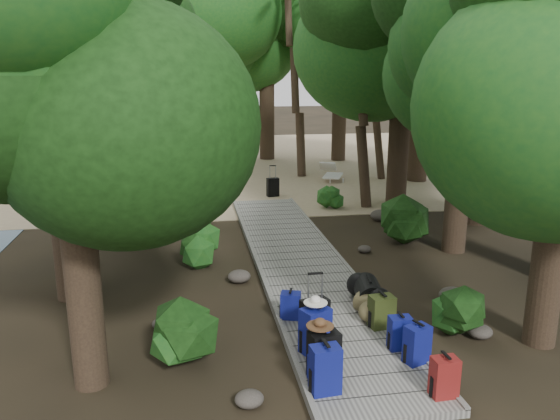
{
  "coord_description": "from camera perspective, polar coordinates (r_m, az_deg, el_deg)",
  "views": [
    {
      "loc": [
        -2.4,
        -10.57,
        4.26
      ],
      "look_at": [
        -0.24,
        2.14,
        1.0
      ],
      "focal_mm": 35.0,
      "sensor_mm": 36.0,
      "label": 1
    }
  ],
  "objects": [
    {
      "name": "tree_right_c",
      "position": [
        13.46,
        18.91,
        12.43
      ],
      "size": [
        4.65,
        4.65,
        8.05
      ],
      "primitive_type": null,
      "color": "black",
      "rests_on": "ground"
    },
    {
      "name": "rock_right_d",
      "position": [
        16.37,
        10.44,
        -0.55
      ],
      "size": [
        0.59,
        0.53,
        0.33
      ],
      "primitive_type": null,
      "color": "#4C473F",
      "rests_on": "ground"
    },
    {
      "name": "tree_back_b",
      "position": [
        27.42,
        -1.42,
        16.4
      ],
      "size": [
        5.96,
        5.96,
        10.64
      ],
      "primitive_type": null,
      "color": "black",
      "rests_on": "ground"
    },
    {
      "name": "rock_left_c",
      "position": [
        11.49,
        -4.28,
        -6.93
      ],
      "size": [
        0.48,
        0.43,
        0.26
      ],
      "primitive_type": null,
      "color": "#4C473F",
      "rests_on": "ground"
    },
    {
      "name": "boardwalk",
      "position": [
        12.54,
        1.96,
        -5.39
      ],
      "size": [
        2.0,
        12.0,
        0.12
      ],
      "primitive_type": "cube",
      "color": "gray",
      "rests_on": "ground"
    },
    {
      "name": "backpack_right_c",
      "position": [
        8.76,
        12.43,
        -12.25
      ],
      "size": [
        0.34,
        0.25,
        0.58
      ],
      "primitive_type": null,
      "rotation": [
        0.0,
        0.0,
        -0.02
      ],
      "color": "navy",
      "rests_on": "boardwalk"
    },
    {
      "name": "backpack_left_d",
      "position": [
        9.56,
        1.12,
        -9.79
      ],
      "size": [
        0.39,
        0.33,
        0.52
      ],
      "primitive_type": null,
      "rotation": [
        0.0,
        0.0,
        -0.3
      ],
      "color": "navy",
      "rests_on": "boardwalk"
    },
    {
      "name": "rock_right_b",
      "position": [
        11.01,
        17.59,
        -8.47
      ],
      "size": [
        0.53,
        0.47,
        0.29
      ],
      "primitive_type": null,
      "color": "#4C473F",
      "rests_on": "ground"
    },
    {
      "name": "hat_white",
      "position": [
        8.28,
        3.74,
        -9.28
      ],
      "size": [
        0.36,
        0.36,
        0.12
      ],
      "primitive_type": null,
      "color": "silver",
      "rests_on": "backpack_left_c"
    },
    {
      "name": "shrub_left_a",
      "position": [
        8.35,
        -10.39,
        -12.63
      ],
      "size": [
        1.17,
        1.17,
        1.06
      ],
      "primitive_type": null,
      "color": "#164A19",
      "rests_on": "ground"
    },
    {
      "name": "rock_right_c",
      "position": [
        13.46,
        8.82,
        -4.04
      ],
      "size": [
        0.32,
        0.29,
        0.18
      ],
      "primitive_type": null,
      "color": "#4C473F",
      "rests_on": "ground"
    },
    {
      "name": "tree_left_a",
      "position": [
        7.4,
        -21.11,
        6.52
      ],
      "size": [
        4.08,
        4.08,
        6.79
      ],
      "primitive_type": null,
      "color": "black",
      "rests_on": "ground"
    },
    {
      "name": "palm_right_c",
      "position": [
        22.95,
        2.92,
        13.36
      ],
      "size": [
        4.95,
        4.95,
        7.87
      ],
      "primitive_type": null,
      "color": "#163910",
      "rests_on": "ground"
    },
    {
      "name": "shrub_right_b",
      "position": [
        14.18,
        12.8,
        -1.12
      ],
      "size": [
        1.34,
        1.34,
        1.21
      ],
      "primitive_type": null,
      "color": "#164A19",
      "rests_on": "ground"
    },
    {
      "name": "hat_brown",
      "position": [
        7.65,
        4.21,
        -11.62
      ],
      "size": [
        0.39,
        0.39,
        0.12
      ],
      "primitive_type": null,
      "color": "#51351E",
      "rests_on": "backpack_left_b"
    },
    {
      "name": "sun_lounger",
      "position": [
        22.11,
        5.56,
        3.94
      ],
      "size": [
        1.41,
        2.15,
        0.66
      ],
      "primitive_type": null,
      "rotation": [
        0.0,
        0.0,
        -0.4
      ],
      "color": "silver",
      "rests_on": "sand_beach"
    },
    {
      "name": "shrub_left_c",
      "position": [
        15.67,
        -9.68,
        0.45
      ],
      "size": [
        1.32,
        1.32,
        1.19
      ],
      "primitive_type": null,
      "color": "#164A19",
      "rests_on": "ground"
    },
    {
      "name": "tree_right_f",
      "position": [
        22.4,
        14.95,
        17.02
      ],
      "size": [
        6.21,
        6.21,
        11.09
      ],
      "primitive_type": null,
      "color": "black",
      "rests_on": "ground"
    },
    {
      "name": "duffel_right_black",
      "position": [
        10.2,
        9.22,
        -8.47
      ],
      "size": [
        0.6,
        0.84,
        0.49
      ],
      "primitive_type": null,
      "rotation": [
        0.0,
        0.0,
        -0.16
      ],
      "color": "black",
      "rests_on": "boardwalk"
    },
    {
      "name": "lone_suitcase_on_sand",
      "position": [
        19.18,
        -0.75,
        2.4
      ],
      "size": [
        0.45,
        0.3,
        0.65
      ],
      "primitive_type": null,
      "rotation": [
        0.0,
        0.0,
        0.16
      ],
      "color": "black",
      "rests_on": "sand_beach"
    },
    {
      "name": "tree_back_c",
      "position": [
        27.13,
        6.36,
        15.56
      ],
      "size": [
        5.5,
        5.5,
        9.9
      ],
      "primitive_type": null,
      "color": "black",
      "rests_on": "ground"
    },
    {
      "name": "shrub_right_a",
      "position": [
        9.53,
        18.22,
        -10.0
      ],
      "size": [
        1.05,
        1.05,
        0.95
      ],
      "primitive_type": null,
      "color": "#164A19",
      "rests_on": "ground"
    },
    {
      "name": "tree_back_d",
      "position": [
        25.49,
        -16.51,
        13.57
      ],
      "size": [
        5.08,
        5.08,
        8.46
      ],
      "primitive_type": null,
      "color": "black",
      "rests_on": "ground"
    },
    {
      "name": "kayak",
      "position": [
        20.9,
        -10.21,
        2.71
      ],
      "size": [
        1.74,
        3.29,
        0.32
      ],
      "primitive_type": "ellipsoid",
      "rotation": [
        0.0,
        0.0,
        0.34
      ],
      "color": "#AC240E",
      "rests_on": "sand_beach"
    },
    {
      "name": "shrub_left_b",
      "position": [
        12.45,
        -8.62,
        -3.85
      ],
      "size": [
        0.98,
        0.98,
        0.88
      ],
      "primitive_type": null,
      "color": "#164A19",
      "rests_on": "ground"
    },
    {
      "name": "backpack_left_b",
      "position": [
        7.82,
        4.61,
        -14.61
      ],
      "size": [
        0.46,
        0.36,
        0.76
      ],
      "primitive_type": null,
      "rotation": [
        0.0,
        0.0,
        0.18
      ],
      "color": "black",
      "rests_on": "boardwalk"
    },
    {
      "name": "duffel_right_khaki",
      "position": [
        9.81,
        9.54,
        -9.8
      ],
      "size": [
        0.59,
        0.67,
        0.37
      ],
      "primitive_type": null,
      "rotation": [
        0.0,
        0.0,
        0.5
      ],
      "color": "brown",
      "rests_on": "boardwalk"
    },
    {
      "name": "backpack_left_c",
      "position": [
        8.44,
        3.7,
        -12.2
      ],
      "size": [
        0.51,
        0.45,
        0.79
      ],
      "primitive_type": null,
      "rotation": [
        0.0,
        0.0,
        0.44
      ],
      "color": "navy",
      "rests_on": "boardwalk"
    },
    {
      "name": "tree_right_e",
      "position": [
        18.26,
        12.77,
        15.6
      ],
      "size": [
        5.35,
        5.35,
        9.64
      ],
      "primitive_type": null,
      "color": "black",
      "rests_on": "ground"
    },
    {
      "name": "backpack_right_b",
      "position": [
        8.43,
        14.14,
        -13.25
      ],
      "size": [
        0.42,
        0.35,
        0.64
      ],
      "primitive_type": null,
      "rotation": [
        0.0,
        0.0,
        0.35
      ],
      "color": "navy",
      "rests_on": "boardwalk"
    },
    {
      "name": "ground",
      "position": [
        11.65,
        2.94,
        -7.29
      ],
      "size": [
        120.0,
        120.0,
        0.0
      ],
      "primitive_type": "plane",
      "color": "#2E2417",
      "rests_on": "ground"
    },
    {
      "name": "palm_left_a",
      "position": [
        17.47,
        -16.05,
        11.7
      ],
      "size": [
        4.61,
        4.61,
        7.33
      ],
      "primitive_type": null,
      "color": "#163910",
      "rests_on": "ground"
    },
    {
      "name": "tree_left_c",
      "position": [
        13.9,
        -15.59,
        10.67
      ],
      "size": [
        4.06,
        4.06,
        7.06
      ],
      "primitive_type": null,
      "color": "black",
      "rests_on": "ground"
    },
    {
      "name": "shrub_right_c",
      "position": [
        17.43,
        5.3,
        1.13
      ],
      "size": [
        0.76,
        0.76,
        0.68
      ],
      "primitive_type": null,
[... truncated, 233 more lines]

